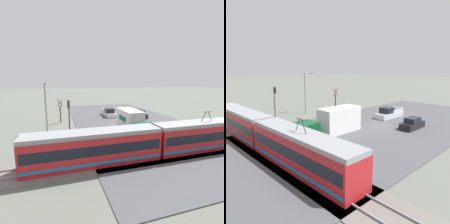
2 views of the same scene
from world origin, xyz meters
TOP-DOWN VIEW (x-y plane):
  - ground_plane at (0.00, 0.00)m, footprint 320.00×320.00m
  - road_surface at (0.00, 0.00)m, footprint 20.50×47.96m
  - rail_bed at (0.00, 16.05)m, footprint 67.48×4.40m
  - light_rail_tram at (3.37, 16.05)m, footprint 26.26×2.71m
  - box_truck at (2.15, 7.62)m, footprint 2.54×9.83m
  - pickup_truck at (2.21, -5.57)m, footprint 1.97×5.78m
  - sedan_car_0 at (-3.86, -2.13)m, footprint 1.75×4.26m
  - traffic_light_pole at (11.89, 10.33)m, footprint 0.28×0.47m
  - street_tree at (12.68, -2.86)m, footprint 1.08×0.89m
  - street_lamp_near_crossing at (14.91, 2.45)m, footprint 0.36×1.95m

SIDE VIEW (x-z plane):
  - ground_plane at x=0.00m, z-range 0.00..0.00m
  - road_surface at x=0.00m, z-range 0.00..0.08m
  - rail_bed at x=0.00m, z-range -0.06..0.16m
  - sedan_car_0 at x=-3.86m, z-range -0.06..1.50m
  - pickup_truck at x=2.21m, z-range -0.14..1.66m
  - box_truck at x=2.15m, z-range -0.05..3.21m
  - light_rail_tram at x=3.37m, z-range -0.53..3.79m
  - street_tree at x=12.68m, z-range -0.20..4.33m
  - traffic_light_pole at x=11.89m, z-range 0.81..6.41m
  - street_lamp_near_crossing at x=14.91m, z-range 0.62..8.18m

